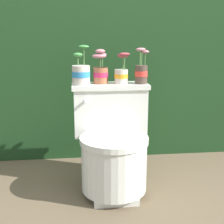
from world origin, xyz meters
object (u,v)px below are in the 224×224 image
Objects in this scene: toilet at (113,145)px; potted_plant_midright at (141,71)px; potted_plant_middle at (122,73)px; potted_plant_midleft at (101,71)px; potted_plant_left at (81,73)px.

potted_plant_midright is at bearing 34.42° from toilet.
toilet is 0.48m from potted_plant_middle.
potted_plant_midright reaches higher than potted_plant_midleft.
potted_plant_left is at bearing -176.64° from potted_plant_middle.
potted_plant_midright is (0.21, 0.14, 0.46)m from toilet.
potted_plant_left reaches higher than potted_plant_midright.
potted_plant_left reaches higher than potted_plant_midleft.
potted_plant_midleft is at bearing 172.67° from potted_plant_midright.
potted_plant_left is 1.11× the size of potted_plant_midleft.
potted_plant_midleft is at bearing 16.52° from potted_plant_left.
toilet is 0.51m from potted_plant_left.
potted_plant_midright reaches higher than potted_plant_middle.
potted_plant_midleft is (-0.06, 0.18, 0.46)m from toilet.
potted_plant_middle reaches higher than toilet.
potted_plant_midright is at bearing -7.33° from potted_plant_midleft.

